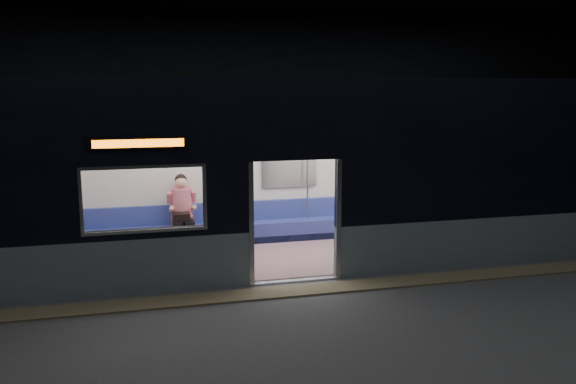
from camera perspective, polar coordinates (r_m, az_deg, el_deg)
name	(u,v)px	position (r m, az deg, el deg)	size (l,w,h in m)	color
station_floor	(313,304)	(9.36, 2.35, -10.38)	(24.00, 14.00, 0.01)	#47494C
station_envelope	(315,55)	(8.76, 2.53, 12.67)	(24.00, 14.00, 5.00)	black
tactile_strip	(303,290)	(9.85, 1.43, -9.18)	(22.80, 0.50, 0.03)	#8C7F59
metro_car	(275,161)	(11.31, -1.27, 2.93)	(18.00, 3.04, 3.35)	#8897A3
passenger	(182,208)	(12.21, -9.88, -1.47)	(0.47, 0.77, 1.46)	black
handbag	(181,217)	(12.00, -9.96, -2.33)	(0.32, 0.28, 0.16)	black
transit_map	(289,168)	(12.76, 0.09, 2.22)	(1.08, 0.03, 0.70)	white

